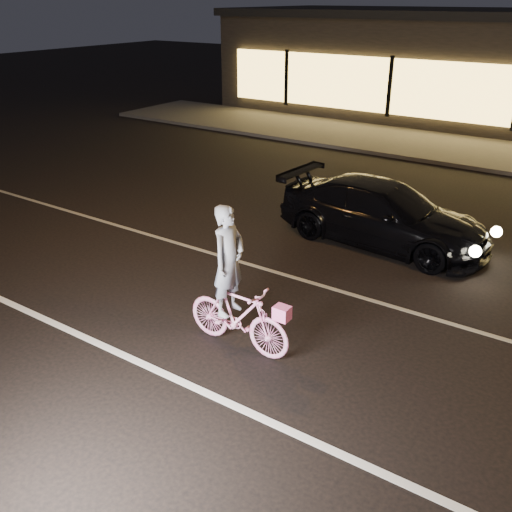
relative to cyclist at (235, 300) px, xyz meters
The scene contains 6 objects.
ground 1.01m from the cyclist, 35.73° to the left, with size 90.00×90.00×0.00m, color black.
lane_stripe_near 1.45m from the cyclist, 64.41° to the right, with size 60.00×0.12×0.01m, color silver.
lane_stripe_far 2.56m from the cyclist, 77.37° to the left, with size 60.00×0.10×0.01m, color gray.
sidewalk 13.41m from the cyclist, 87.71° to the left, with size 30.00×4.00×0.12m, color #383533.
cyclist is the anchor object (origin of this frame).
sedan 4.80m from the cyclist, 87.30° to the left, with size 4.51×2.10×1.27m.
Camera 1 is at (3.69, -6.07, 4.69)m, focal length 40.00 mm.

